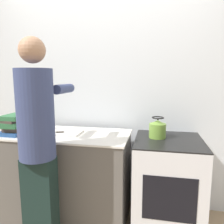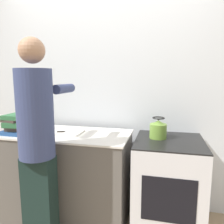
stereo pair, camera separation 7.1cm
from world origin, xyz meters
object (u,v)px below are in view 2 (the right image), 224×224
canister_jar (41,122)px  bowl_prep (34,124)px  kettle (158,129)px  person (37,140)px  knife (67,132)px  oven (168,185)px  cutting_board (66,132)px

canister_jar → bowl_prep: bearing=144.8°
kettle → person: bearing=-148.8°
knife → kettle: kettle is taller
oven → canister_jar: size_ratio=5.07×
knife → bowl_prep: (-0.49, 0.20, 0.01)m
kettle → bowl_prep: 1.40m
oven → knife: knife is taller
person → oven: bearing=26.4°
bowl_prep → canister_jar: canister_jar is taller
oven → knife: bearing=-177.3°
cutting_board → oven: bearing=1.9°
person → knife: bearing=86.1°
person → canister_jar: (-0.29, 0.55, 0.02)m
oven → bowl_prep: (-1.50, 0.15, 0.49)m
person → bowl_prep: size_ratio=9.06×
cutting_board → canister_jar: (-0.31, 0.07, 0.08)m
cutting_board → bowl_prep: 0.51m
knife → bowl_prep: bowl_prep is taller
cutting_board → bowl_prep: (-0.48, 0.18, 0.02)m
knife → canister_jar: size_ratio=1.14×
person → kettle: 1.09m
cutting_board → knife: 0.02m
kettle → bowl_prep: (-1.39, 0.10, -0.04)m
oven → canister_jar: bearing=178.6°
person → canister_jar: size_ratio=10.03×
person → canister_jar: 0.62m
person → cutting_board: size_ratio=5.39×
canister_jar → oven: bearing=-1.4°
oven → bowl_prep: bowl_prep is taller
oven → kettle: bearing=155.9°
person → knife: person is taller
oven → knife: 1.12m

